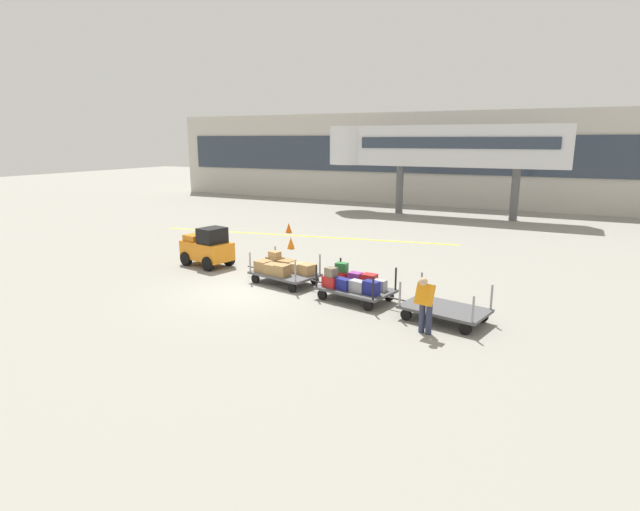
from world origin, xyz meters
TOP-DOWN VIEW (x-y plane):
  - ground_plane at (0.00, 0.00)m, footprint 120.00×120.00m
  - apron_lead_line at (-3.06, 9.53)m, footprint 15.85×2.84m
  - terminal_building at (0.00, 25.98)m, footprint 47.16×2.51m
  - jet_bridge at (0.87, 19.99)m, footprint 15.56×3.00m
  - baggage_tug at (-3.39, 2.23)m, footprint 2.28×1.60m
  - baggage_cart_lead at (0.58, 1.43)m, footprint 3.09×1.85m
  - baggage_cart_middle at (3.57, 0.74)m, footprint 3.09×1.85m
  - baggage_cart_tail at (6.55, 0.12)m, footprint 3.09×1.85m
  - baggage_handler at (6.30, -1.08)m, footprint 0.48×0.50m
  - safety_cone_near at (-4.18, 10.05)m, footprint 0.36×0.36m
  - safety_cone_far at (-2.03, 6.54)m, footprint 0.36×0.36m

SIDE VIEW (x-z plane):
  - ground_plane at x=0.00m, z-range 0.00..0.00m
  - apron_lead_line at x=-3.06m, z-range 0.00..0.01m
  - safety_cone_near at x=-4.18m, z-range 0.00..0.55m
  - safety_cone_far at x=-2.03m, z-range 0.00..0.55m
  - baggage_cart_tail at x=6.55m, z-range -0.20..0.90m
  - baggage_cart_middle at x=3.57m, z-range -0.04..1.06m
  - baggage_cart_lead at x=0.58m, z-range -0.04..1.06m
  - baggage_tug at x=-3.39m, z-range -0.04..1.54m
  - baggage_handler at x=6.30m, z-range 0.08..1.65m
  - terminal_building at x=0.00m, z-range 0.01..6.99m
  - jet_bridge at x=0.87m, z-range 1.58..7.42m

